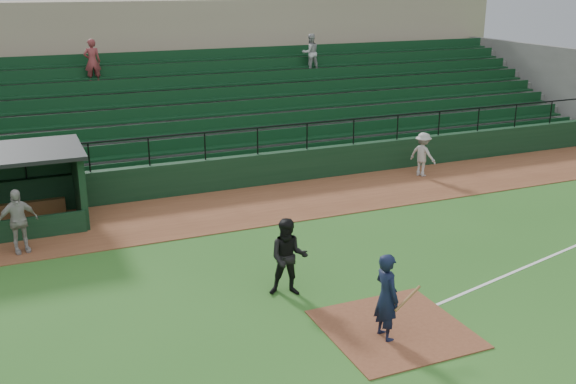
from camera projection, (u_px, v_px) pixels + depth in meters
name	position (u px, v px, depth m)	size (l,w,h in m)	color
ground	(372.00, 309.00, 15.35)	(90.00, 90.00, 0.00)	#295E1E
warning_track	(253.00, 206.00, 22.35)	(40.00, 4.00, 0.03)	brown
home_plate_dirt	(395.00, 329.00, 14.47)	(3.00, 3.00, 0.03)	brown
stadium_structure	(187.00, 99.00, 29.05)	(38.00, 13.08, 6.40)	black
batter_at_plate	(387.00, 297.00, 13.84)	(1.05, 0.73, 1.95)	black
umpire	(288.00, 257.00, 15.81)	(0.95, 0.74, 1.95)	black
runner	(423.00, 154.00, 25.47)	(1.11, 0.64, 1.72)	#ABA5A0
dugout_player_a	(18.00, 221.00, 18.25)	(1.08, 0.45, 1.85)	#A6A09B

